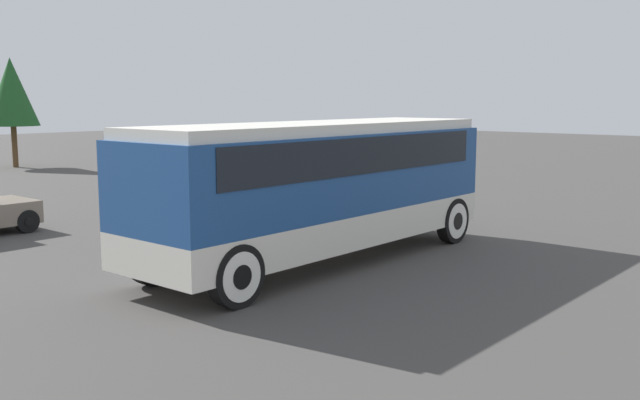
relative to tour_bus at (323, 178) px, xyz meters
The scene contains 4 objects.
ground_plane 1.84m from the tour_bus, behind, with size 120.00×120.00×0.00m, color #423F3D.
tour_bus is the anchor object (origin of this frame).
parked_car_near 9.53m from the tour_bus, 60.67° to the left, with size 4.54×1.80×1.39m.
tree_left 26.89m from the tour_bus, 76.72° to the left, with size 2.65×2.65×5.63m.
Camera 1 is at (-11.63, -9.88, 3.55)m, focal length 40.00 mm.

